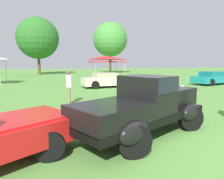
{
  "coord_description": "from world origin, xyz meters",
  "views": [
    {
      "loc": [
        -2.87,
        -4.69,
        2.08
      ],
      "look_at": [
        -0.82,
        2.8,
        1.03
      ],
      "focal_mm": 32.42,
      "sensor_mm": 36.0,
      "label": 1
    }
  ],
  "objects_px": {
    "show_car_teal": "(212,78)",
    "canopy_tent_center_field": "(107,59)",
    "show_car_cream": "(107,80)",
    "feature_pickup_truck": "(145,105)",
    "spectator_by_row": "(69,86)"
  },
  "relations": [
    {
      "from": "feature_pickup_truck",
      "to": "spectator_by_row",
      "type": "distance_m",
      "value": 5.23
    },
    {
      "from": "spectator_by_row",
      "to": "feature_pickup_truck",
      "type": "bearing_deg",
      "value": -69.52
    },
    {
      "from": "feature_pickup_truck",
      "to": "show_car_cream",
      "type": "relative_size",
      "value": 1.09
    },
    {
      "from": "feature_pickup_truck",
      "to": "show_car_teal",
      "type": "bearing_deg",
      "value": 42.08
    },
    {
      "from": "show_car_teal",
      "to": "canopy_tent_center_field",
      "type": "xyz_separation_m",
      "value": [
        -9.04,
        4.54,
        1.82
      ]
    },
    {
      "from": "feature_pickup_truck",
      "to": "canopy_tent_center_field",
      "type": "xyz_separation_m",
      "value": [
        2.58,
        15.03,
        1.56
      ]
    },
    {
      "from": "canopy_tent_center_field",
      "to": "show_car_teal",
      "type": "bearing_deg",
      "value": -26.65
    },
    {
      "from": "spectator_by_row",
      "to": "canopy_tent_center_field",
      "type": "xyz_separation_m",
      "value": [
        4.41,
        10.13,
        1.51
      ]
    },
    {
      "from": "spectator_by_row",
      "to": "canopy_tent_center_field",
      "type": "height_order",
      "value": "canopy_tent_center_field"
    },
    {
      "from": "show_car_cream",
      "to": "feature_pickup_truck",
      "type": "bearing_deg",
      "value": -98.22
    },
    {
      "from": "feature_pickup_truck",
      "to": "show_car_teal",
      "type": "distance_m",
      "value": 15.66
    },
    {
      "from": "show_car_cream",
      "to": "spectator_by_row",
      "type": "bearing_deg",
      "value": -119.04
    },
    {
      "from": "spectator_by_row",
      "to": "show_car_cream",
      "type": "bearing_deg",
      "value": 60.96
    },
    {
      "from": "feature_pickup_truck",
      "to": "spectator_by_row",
      "type": "relative_size",
      "value": 2.71
    },
    {
      "from": "feature_pickup_truck",
      "to": "canopy_tent_center_field",
      "type": "height_order",
      "value": "canopy_tent_center_field"
    }
  ]
}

